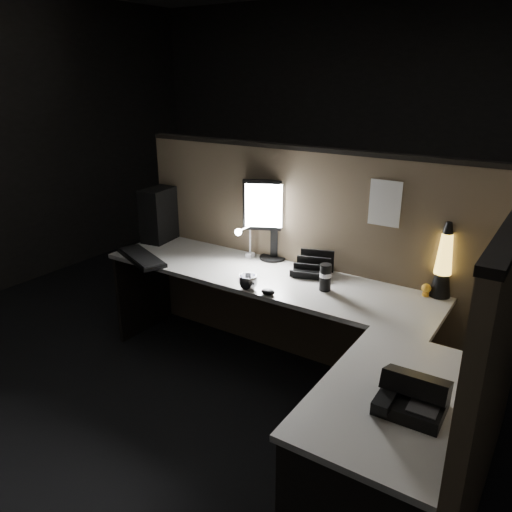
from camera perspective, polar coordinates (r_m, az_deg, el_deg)
The scene contains 17 objects.
floor at distance 3.15m, azimuth -2.94°, elevation -18.62°, with size 6.00×6.00×0.00m, color black.
room_shell at distance 2.48m, azimuth -3.62°, elevation 12.03°, with size 6.00×6.00×6.00m.
partition_back at distance 3.47m, azimuth 5.89°, elevation -0.53°, with size 2.66×0.06×1.50m, color brown.
partition_right at distance 2.40m, azimuth 25.65°, elevation -12.55°, with size 0.06×1.66×1.50m, color brown.
desk at distance 2.92m, azimuth 2.69°, elevation -8.28°, with size 2.60×1.60×0.73m.
pc_tower at distance 4.00m, azimuth -10.58°, elevation 4.84°, with size 0.18×0.39×0.41m, color black.
monitor at distance 3.45m, azimuth 2.09°, elevation 5.04°, with size 0.41×0.22×0.56m.
keyboard at distance 3.62m, azimuth -12.99°, elevation -0.17°, with size 0.51×0.17×0.03m, color black.
mouse at distance 2.97m, azimuth 1.37°, elevation -4.12°, with size 0.09×0.06×0.03m, color black.
clip_lamp at distance 3.46m, azimuth -1.35°, elevation 1.77°, with size 0.05×0.20×0.25m.
organizer at distance 3.29m, azimuth 6.52°, elevation -1.40°, with size 0.27×0.25×0.17m.
lava_lamp at distance 3.08m, azimuth 20.61°, elevation -1.09°, with size 0.12×0.12×0.45m.
travel_mug at distance 3.03m, azimuth 7.92°, elevation -2.43°, with size 0.07×0.07×0.17m, color black.
steel_mug at distance 3.03m, azimuth -0.92°, elevation -3.02°, with size 0.12×0.12×0.09m, color silver.
figurine at distance 3.11m, azimuth 18.89°, elevation -3.52°, with size 0.06×0.06×0.06m, color yellow.
pinned_paper at distance 3.10m, azimuth 14.52°, elevation 5.85°, with size 0.20×0.00×0.28m, color white.
desk_phone at distance 2.11m, azimuth 17.37°, elevation -14.97°, with size 0.26×0.27×0.15m.
Camera 1 is at (1.47, -1.97, 1.97)m, focal length 35.00 mm.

